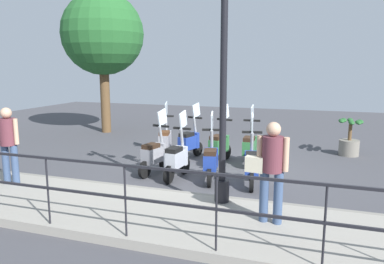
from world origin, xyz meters
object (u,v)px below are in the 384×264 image
pedestrian_with_bag (271,165)px  pedestrian_distant (8,140)px  scooter_near_2 (177,158)px  lamp_post_near (223,95)px  scooter_far_1 (219,145)px  scooter_far_0 (250,146)px  scooter_near_0 (252,164)px  scooter_near_3 (155,154)px  scooter_far_2 (190,142)px  potted_palm (349,140)px  scooter_near_1 (211,160)px  tree_large (103,34)px  scooter_far_3 (165,140)px

pedestrian_with_bag → pedestrian_distant: same height
pedestrian_with_bag → scooter_near_2: size_ratio=1.03×
lamp_post_near → scooter_far_1: (3.20, 0.88, -1.59)m
pedestrian_distant → scooter_far_0: (3.68, -4.29, -0.60)m
scooter_near_0 → scooter_near_3: size_ratio=1.00×
scooter_near_3 → scooter_far_1: same height
pedestrian_with_bag → scooter_near_2: bearing=54.4°
pedestrian_distant → scooter_far_2: 4.59m
potted_palm → scooter_near_2: bearing=133.6°
potted_palm → scooter_near_1: scooter_near_1 is taller
tree_large → scooter_near_2: (-4.82, -4.81, -3.23)m
potted_palm → scooter_near_1: size_ratio=0.69×
scooter_near_3 → scooter_near_2: bearing=-94.4°
pedestrian_distant → potted_palm: pedestrian_distant is taller
scooter_near_0 → scooter_far_1: same height
scooter_far_1 → scooter_far_0: bearing=-72.2°
scooter_near_0 → scooter_near_3: 2.35m
scooter_near_2 → scooter_near_0: bearing=-83.4°
scooter_near_0 → scooter_near_1: same height
tree_large → scooter_near_2: 7.54m
scooter_far_2 → tree_large: bearing=71.2°
scooter_far_3 → scooter_far_0: bearing=-106.9°
scooter_near_1 → scooter_near_2: (-0.05, 0.79, 0.00)m
potted_palm → scooter_near_3: size_ratio=0.69×
scooter_near_0 → pedestrian_with_bag: bearing=-174.0°
pedestrian_with_bag → scooter_near_1: bearing=42.2°
lamp_post_near → scooter_near_2: 2.61m
scooter_near_3 → scooter_far_2: same height
scooter_near_1 → scooter_far_3: 2.60m
potted_palm → pedestrian_distant: bearing=129.3°
pedestrian_distant → potted_palm: size_ratio=1.50×
scooter_near_1 → scooter_far_0: (1.74, -0.56, 0.00)m
lamp_post_near → scooter_near_2: lamp_post_near is taller
pedestrian_with_bag → scooter_far_2: (3.96, 2.69, -0.60)m
pedestrian_with_bag → scooter_far_0: pedestrian_with_bag is taller
scooter_far_0 → pedestrian_distant: bearing=128.9°
pedestrian_distant → scooter_far_1: pedestrian_distant is taller
scooter_far_2 → scooter_far_3: same height
pedestrian_with_bag → scooter_far_3: size_ratio=1.03×
scooter_near_3 → scooter_far_2: 1.68m
scooter_near_2 → scooter_far_3: size_ratio=1.00×
pedestrian_distant → scooter_near_0: pedestrian_distant is taller
pedestrian_distant → scooter_far_3: (3.75, -1.87, -0.60)m
scooter_near_1 → scooter_far_0: 1.83m
pedestrian_with_bag → scooter_near_3: size_ratio=1.03×
tree_large → scooter_far_3: tree_large is taller
scooter_far_3 → scooter_near_1: bearing=-149.3°
scooter_far_1 → scooter_far_3: size_ratio=1.00×
tree_large → scooter_far_3: bearing=-128.4°
tree_large → scooter_far_0: (-3.03, -6.16, -3.23)m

